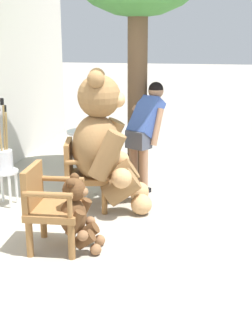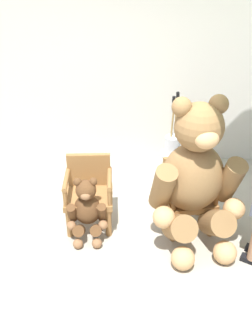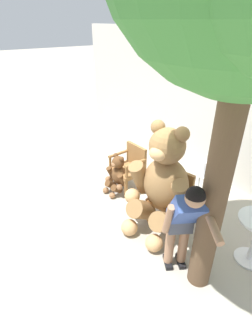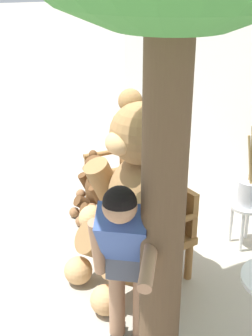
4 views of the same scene
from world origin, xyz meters
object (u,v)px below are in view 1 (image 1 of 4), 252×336
at_px(wooden_chair_right, 83,172).
at_px(white_stool, 5,178).
at_px(round_side_table, 86,149).
at_px(teddy_bear_small, 77,214).
at_px(brush_bucket, 4,157).
at_px(person_visitor, 145,127).
at_px(teddy_bear_large, 104,143).
at_px(wooden_chair_left, 50,205).

relative_size(wooden_chair_right, white_stool, 1.87).
bearing_deg(round_side_table, teddy_bear_small, -166.04).
bearing_deg(white_stool, wooden_chair_right, -83.65).
xyz_separation_m(brush_bucket, round_side_table, (1.36, -0.67, -0.19)).
distance_m(person_visitor, white_stool, 1.96).
bearing_deg(teddy_bear_small, teddy_bear_large, 0.57).
xyz_separation_m(white_stool, round_side_table, (1.37, -0.67, 0.09)).
bearing_deg(wooden_chair_right, teddy_bear_small, -166.35).
xyz_separation_m(person_visitor, round_side_table, (0.42, 0.97, -0.45)).
relative_size(wooden_chair_left, person_visitor, 0.58).
height_order(teddy_bear_large, brush_bucket, teddy_bear_large).
bearing_deg(round_side_table, teddy_bear_large, -154.25).
xyz_separation_m(teddy_bear_large, person_visitor, (0.80, -0.38, 0.05)).
xyz_separation_m(teddy_bear_large, white_stool, (-0.14, 1.26, -0.49)).
bearing_deg(wooden_chair_left, person_visitor, -18.02).
distance_m(wooden_chair_left, brush_bucket, 1.46).
height_order(teddy_bear_small, brush_bucket, brush_bucket).
relative_size(wooden_chair_left, teddy_bear_large, 0.50).
relative_size(wooden_chair_left, round_side_table, 1.19).
xyz_separation_m(wooden_chair_right, person_visitor, (0.83, -0.65, 0.43)).
bearing_deg(brush_bucket, teddy_bear_small, -129.76).
height_order(teddy_bear_small, round_side_table, teddy_bear_small).
bearing_deg(wooden_chair_right, teddy_bear_large, -82.74).
distance_m(teddy_bear_small, brush_bucket, 1.67).
xyz_separation_m(person_visitor, white_stool, (-0.94, 1.64, -0.54)).
xyz_separation_m(teddy_bear_small, white_stool, (1.05, 1.27, -0.03)).
relative_size(white_stool, brush_bucket, 0.51).
height_order(wooden_chair_left, teddy_bear_small, wooden_chair_left).
bearing_deg(brush_bucket, teddy_bear_large, -83.51).
bearing_deg(person_visitor, teddy_bear_large, 154.58).
bearing_deg(person_visitor, wooden_chair_left, 161.98).
bearing_deg(white_stool, wooden_chair_left, -137.08).
bearing_deg(white_stool, round_side_table, -26.05).
bearing_deg(teddy_bear_small, wooden_chair_left, 91.45).
distance_m(wooden_chair_right, white_stool, 1.00).
relative_size(teddy_bear_small, round_side_table, 1.09).
height_order(white_stool, round_side_table, round_side_table).
relative_size(teddy_bear_large, round_side_table, 2.39).
xyz_separation_m(wooden_chair_right, teddy_bear_large, (0.03, -0.27, 0.38)).
distance_m(wooden_chair_right, teddy_bear_large, 0.47).
bearing_deg(wooden_chair_left, wooden_chair_right, -0.07).
relative_size(wooden_chair_left, white_stool, 1.87).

